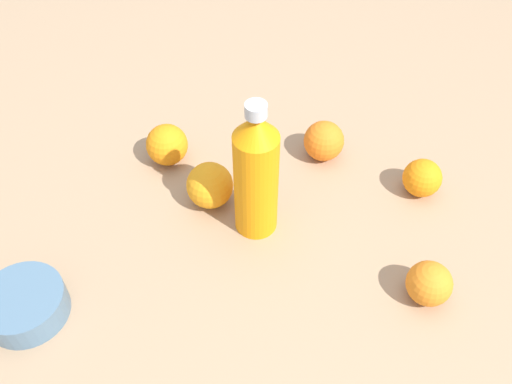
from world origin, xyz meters
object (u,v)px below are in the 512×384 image
(water_bottle, at_px, (256,174))
(orange_1, at_px, (210,185))
(orange_3, at_px, (324,141))
(orange_0, at_px, (422,178))
(orange_4, at_px, (167,145))
(orange_2, at_px, (429,283))
(ceramic_bowl, at_px, (25,304))

(water_bottle, relative_size, orange_1, 3.16)
(orange_3, bearing_deg, water_bottle, -113.71)
(orange_0, height_order, orange_1, orange_1)
(water_bottle, relative_size, orange_4, 3.32)
(orange_1, bearing_deg, orange_4, 142.73)
(orange_1, xyz_separation_m, orange_3, (0.17, 0.16, -0.00))
(orange_0, bearing_deg, orange_2, -85.43)
(orange_1, distance_m, ceramic_bowl, 0.35)
(orange_1, bearing_deg, orange_3, 42.90)
(orange_3, distance_m, ceramic_bowl, 0.58)
(water_bottle, distance_m, orange_3, 0.23)
(orange_1, bearing_deg, ceramic_bowl, -126.07)
(orange_1, distance_m, orange_3, 0.24)
(orange_1, relative_size, orange_4, 1.05)
(water_bottle, relative_size, orange_3, 3.40)
(water_bottle, height_order, orange_0, water_bottle)
(orange_1, height_order, orange_2, orange_1)
(orange_3, bearing_deg, orange_4, -164.26)
(orange_3, relative_size, ceramic_bowl, 0.61)
(orange_0, distance_m, orange_1, 0.37)
(orange_1, distance_m, orange_2, 0.39)
(orange_0, distance_m, ceramic_bowl, 0.68)
(water_bottle, xyz_separation_m, orange_4, (-0.20, 0.11, -0.08))
(orange_1, height_order, ceramic_bowl, orange_1)
(orange_4, relative_size, ceramic_bowl, 0.63)
(orange_2, bearing_deg, ceramic_bowl, -163.78)
(orange_0, bearing_deg, orange_4, -176.52)
(water_bottle, relative_size, orange_0, 3.77)
(ceramic_bowl, bearing_deg, orange_4, 75.27)
(orange_3, relative_size, orange_4, 0.98)
(orange_0, xyz_separation_m, orange_2, (0.02, -0.22, 0.00))
(orange_0, distance_m, orange_3, 0.19)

